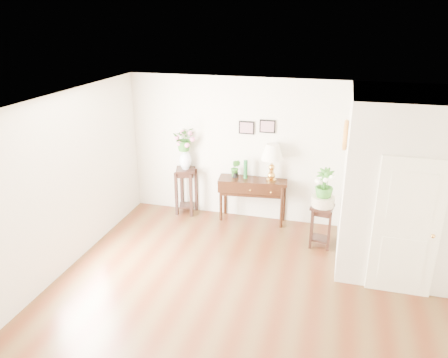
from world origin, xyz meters
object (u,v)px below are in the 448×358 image
at_px(console_table, 252,200).
at_px(table_lamp, 272,163).
at_px(plant_stand_a, 186,191).
at_px(plant_stand_b, 321,226).

xyz_separation_m(console_table, table_lamp, (0.36, 0.00, 0.79)).
distance_m(console_table, table_lamp, 0.87).
bearing_deg(plant_stand_a, table_lamp, 0.00).
relative_size(plant_stand_a, plant_stand_b, 1.25).
bearing_deg(console_table, plant_stand_b, -32.85).
bearing_deg(table_lamp, plant_stand_a, 180.00).
height_order(console_table, table_lamp, table_lamp).
bearing_deg(console_table, table_lamp, -6.56).
distance_m(table_lamp, plant_stand_b, 1.48).
distance_m(table_lamp, plant_stand_a, 1.89).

